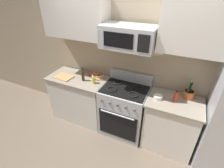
{
  "coord_description": "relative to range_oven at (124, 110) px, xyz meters",
  "views": [
    {
      "loc": [
        0.78,
        -1.56,
        2.42
      ],
      "look_at": [
        -0.18,
        0.52,
        1.03
      ],
      "focal_mm": 27.03,
      "sensor_mm": 36.0,
      "label": 1
    }
  ],
  "objects": [
    {
      "name": "upper_cabinets_left",
      "position": [
        -0.94,
        0.14,
        1.48
      ],
      "size": [
        1.09,
        0.34,
        0.67
      ],
      "color": "silver"
    },
    {
      "name": "fruit_basket",
      "position": [
        -0.59,
        0.15,
        0.48
      ],
      "size": [
        0.23,
        0.23,
        0.1
      ],
      "color": "tan",
      "rests_on": "counter_left"
    },
    {
      "name": "utensil_crock",
      "position": [
        0.95,
        0.18,
        0.5
      ],
      "size": [
        0.16,
        0.16,
        0.32
      ],
      "color": "#D1662D",
      "rests_on": "counter_right"
    },
    {
      "name": "bottle_soy",
      "position": [
        -0.78,
        -0.04,
        0.55
      ],
      "size": [
        0.05,
        0.05,
        0.25
      ],
      "color": "#382314",
      "rests_on": "counter_left"
    },
    {
      "name": "ground_plane",
      "position": [
        0.0,
        -0.64,
        -0.47
      ],
      "size": [
        16.0,
        16.0,
        0.0
      ],
      "primitive_type": "plane",
      "color": "#6B5B4C"
    },
    {
      "name": "wall_back",
      "position": [
        0.0,
        0.36,
        0.83
      ],
      "size": [
        8.0,
        0.1,
        2.6
      ],
      "primitive_type": "cube",
      "color": "tan",
      "rests_on": "ground"
    },
    {
      "name": "counter_right",
      "position": [
        0.8,
        -0.0,
        -0.02
      ],
      "size": [
        0.81,
        0.59,
        0.91
      ],
      "color": "silver",
      "rests_on": "ground"
    },
    {
      "name": "bottle_hot_sauce",
      "position": [
        0.78,
        -0.0,
        0.52
      ],
      "size": [
        0.06,
        0.06,
        0.19
      ],
      "color": "red",
      "rests_on": "counter_right"
    },
    {
      "name": "counter_left",
      "position": [
        -0.94,
        -0.0,
        -0.02
      ],
      "size": [
        1.1,
        0.59,
        0.91
      ],
      "color": "silver",
      "rests_on": "ground"
    },
    {
      "name": "apple_loose",
      "position": [
        -0.77,
        0.19,
        0.48
      ],
      "size": [
        0.08,
        0.08,
        0.08
      ],
      "primitive_type": "sphere",
      "color": "red",
      "rests_on": "counter_left"
    },
    {
      "name": "range_oven",
      "position": [
        0.0,
        0.0,
        0.0
      ],
      "size": [
        0.76,
        0.63,
        1.09
      ],
      "color": "#B2B5BA",
      "rests_on": "ground"
    },
    {
      "name": "microwave",
      "position": [
        -0.0,
        0.03,
        1.29
      ],
      "size": [
        0.77,
        0.44,
        0.32
      ],
      "color": "#B2B5BA"
    },
    {
      "name": "upper_cabinets_right",
      "position": [
        0.8,
        0.14,
        1.48
      ],
      "size": [
        0.8,
        0.34,
        0.67
      ],
      "color": "silver"
    },
    {
      "name": "bottle_oil",
      "position": [
        -0.56,
        -0.04,
        0.51
      ],
      "size": [
        0.06,
        0.06,
        0.17
      ],
      "color": "gold",
      "rests_on": "counter_left"
    },
    {
      "name": "prep_bowl",
      "position": [
        0.54,
        -0.03,
        0.46
      ],
      "size": [
        0.13,
        0.13,
        0.05
      ],
      "color": "white",
      "rests_on": "counter_right"
    },
    {
      "name": "cutting_board",
      "position": [
        -1.17,
        -0.09,
        0.44
      ],
      "size": [
        0.35,
        0.27,
        0.02
      ],
      "primitive_type": "cube",
      "rotation": [
        0.0,
        0.0,
        -0.09
      ],
      "color": "tan",
      "rests_on": "counter_left"
    }
  ]
}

